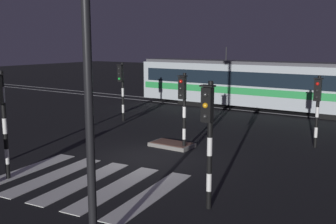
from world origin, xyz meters
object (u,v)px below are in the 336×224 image
traffic_light_kerb_mid_left (1,109)px  street_lamp_near_kerb (77,27)px  traffic_light_corner_far_left (122,83)px  traffic_light_corner_near_right (208,127)px  tram (262,84)px  traffic_light_corner_near_left (1,102)px  traffic_light_corner_far_right (317,101)px  traffic_light_median_centre (183,100)px

traffic_light_kerb_mid_left → street_lamp_near_kerb: size_ratio=0.47×
traffic_light_corner_far_left → street_lamp_near_kerb: size_ratio=0.44×
street_lamp_near_kerb → traffic_light_corner_near_right: bearing=74.9°
traffic_light_corner_far_left → tram: 9.62m
traffic_light_corner_near_left → traffic_light_kerb_mid_left: bearing=-33.4°
traffic_light_corner_far_left → street_lamp_near_kerb: bearing=-52.7°
traffic_light_kerb_mid_left → tram: size_ratio=0.20×
tram → traffic_light_corner_near_left: bearing=-103.1°
traffic_light_corner_near_left → traffic_light_corner_near_right: bearing=2.3°
traffic_light_kerb_mid_left → traffic_light_corner_near_left: bearing=146.6°
traffic_light_corner_far_right → traffic_light_kerb_mid_left: 12.30m
traffic_light_median_centre → traffic_light_kerb_mid_left: bearing=-115.2°
traffic_light_kerb_mid_left → street_lamp_near_kerb: 6.48m
traffic_light_median_centre → traffic_light_kerb_mid_left: traffic_light_kerb_mid_left is taller
traffic_light_corner_near_left → traffic_light_corner_far_right: (9.28, 8.58, -0.24)m
traffic_light_corner_far_right → street_lamp_near_kerb: (-1.75, -11.80, 2.71)m
traffic_light_corner_far_left → traffic_light_kerb_mid_left: (3.24, -9.73, 0.15)m
street_lamp_near_kerb → traffic_light_kerb_mid_left: bearing=160.6°
traffic_light_kerb_mid_left → street_lamp_near_kerb: street_lamp_near_kerb is taller
traffic_light_median_centre → traffic_light_corner_near_right: bearing=-52.1°
traffic_light_corner_near_left → traffic_light_corner_far_left: traffic_light_corner_near_left is taller
traffic_light_corner_far_left → traffic_light_corner_near_right: bearing=-39.5°
traffic_light_corner_near_right → traffic_light_corner_near_left: bearing=-177.7°
traffic_light_corner_near_right → traffic_light_corner_far_right: traffic_light_corner_near_right is taller
traffic_light_median_centre → tram: size_ratio=0.18×
traffic_light_corner_near_left → street_lamp_near_kerb: (7.54, -3.22, 2.47)m
traffic_light_corner_near_right → traffic_light_corner_far_right: size_ratio=1.12×
traffic_light_median_centre → tram: 11.52m
traffic_light_corner_near_left → traffic_light_corner_near_right: traffic_light_corner_near_right is taller
traffic_light_corner_far_right → traffic_light_kerb_mid_left: (-7.43, -9.80, 0.32)m
traffic_light_corner_near_right → traffic_light_corner_far_left: size_ratio=1.04×
tram → traffic_light_median_centre: bearing=-85.3°
traffic_light_corner_near_left → traffic_light_corner_far_right: size_ratio=1.12×
traffic_light_corner_far_left → tram: tram is taller
traffic_light_corner_far_right → traffic_light_corner_near_left: bearing=-137.3°
traffic_light_median_centre → street_lamp_near_kerb: 9.12m
traffic_light_median_centre → tram: (-0.95, 11.47, -0.38)m
traffic_light_kerb_mid_left → street_lamp_near_kerb: (5.69, -2.00, 2.39)m
traffic_light_corner_near_left → traffic_light_corner_far_right: 12.64m
traffic_light_corner_near_right → street_lamp_near_kerb: 4.43m
street_lamp_near_kerb → traffic_light_corner_far_left: bearing=127.3°
traffic_light_median_centre → traffic_light_corner_near_right: traffic_light_corner_near_right is taller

